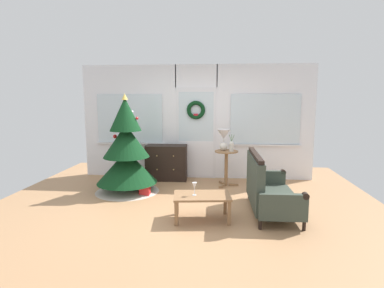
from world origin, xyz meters
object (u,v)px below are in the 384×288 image
object	(u,v)px
table_lamp	(224,137)
gift_box	(145,190)
wine_glass	(194,186)
settee_sofa	(267,189)
flower_vase	(231,146)
side_table	(226,161)
christmas_tree	(126,154)
dresser_cabinet	(167,163)
coffee_table	(202,198)

from	to	relation	value
table_lamp	gift_box	size ratio (longest dim) A/B	2.32
wine_glass	gift_box	xyz separation A→B (m)	(-1.04, 1.12, -0.43)
settee_sofa	flower_vase	bearing A→B (deg)	110.10
side_table	table_lamp	bearing A→B (deg)	146.31
christmas_tree	dresser_cabinet	distance (m)	1.19
side_table	gift_box	bearing A→B (deg)	-152.20
flower_vase	wine_glass	world-z (taller)	flower_vase
side_table	wine_glass	size ratio (longest dim) A/B	3.77
settee_sofa	wine_glass	distance (m)	1.21
settee_sofa	gift_box	bearing A→B (deg)	162.40
christmas_tree	flower_vase	xyz separation A→B (m)	(2.03, 0.54, 0.11)
table_lamp	flower_vase	world-z (taller)	table_lamp
side_table	flower_vase	xyz separation A→B (m)	(0.10, -0.06, 0.33)
settee_sofa	table_lamp	world-z (taller)	table_lamp
dresser_cabinet	coffee_table	bearing A→B (deg)	-67.40
flower_vase	coffee_table	bearing A→B (deg)	-104.77
table_lamp	dresser_cabinet	bearing A→B (deg)	166.04
christmas_tree	table_lamp	xyz separation A→B (m)	(1.87, 0.64, 0.28)
coffee_table	gift_box	xyz separation A→B (m)	(-1.15, 1.09, -0.23)
flower_vase	wine_glass	distance (m)	1.99
table_lamp	wine_glass	bearing A→B (deg)	-102.45
coffee_table	wine_glass	xyz separation A→B (m)	(-0.11, -0.03, 0.20)
christmas_tree	gift_box	bearing A→B (deg)	-27.09
dresser_cabinet	gift_box	size ratio (longest dim) A/B	4.84
flower_vase	christmas_tree	bearing A→B (deg)	-164.99
side_table	flower_vase	distance (m)	0.35
coffee_table	gift_box	world-z (taller)	coffee_table
coffee_table	wine_glass	size ratio (longest dim) A/B	4.60
side_table	coffee_table	bearing A→B (deg)	-101.45
table_lamp	coffee_table	bearing A→B (deg)	-99.49
dresser_cabinet	settee_sofa	world-z (taller)	settee_sofa
settee_sofa	wine_glass	xyz separation A→B (m)	(-1.12, -0.44, 0.15)
table_lamp	flower_vase	distance (m)	0.25
table_lamp	christmas_tree	bearing A→B (deg)	-160.98
settee_sofa	coffee_table	world-z (taller)	settee_sofa
wine_glass	coffee_table	bearing A→B (deg)	17.27
flower_vase	gift_box	bearing A→B (deg)	-155.38
christmas_tree	gift_box	xyz separation A→B (m)	(0.40, -0.20, -0.64)
table_lamp	gift_box	bearing A→B (deg)	-150.06
settee_sofa	dresser_cabinet	bearing A→B (deg)	136.48
dresser_cabinet	flower_vase	xyz separation A→B (m)	(1.42, -0.41, 0.46)
settee_sofa	wine_glass	bearing A→B (deg)	-158.69
table_lamp	wine_glass	xyz separation A→B (m)	(-0.43, -1.97, -0.49)
dresser_cabinet	table_lamp	distance (m)	1.44
settee_sofa	side_table	bearing A→B (deg)	112.69
dresser_cabinet	coffee_table	size ratio (longest dim) A/B	1.02
flower_vase	wine_glass	bearing A→B (deg)	-107.66
side_table	table_lamp	distance (m)	0.51
table_lamp	coffee_table	size ratio (longest dim) A/B	0.49
christmas_tree	flower_vase	world-z (taller)	christmas_tree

